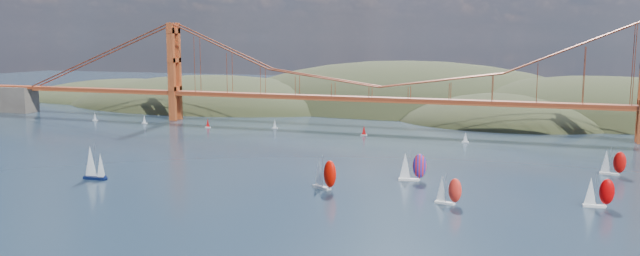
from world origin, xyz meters
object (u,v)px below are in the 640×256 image
at_px(sloop_navy, 94,163).
at_px(racer_2, 598,192).
at_px(racer_rwb, 412,166).
at_px(racer_0, 324,173).
at_px(racer_1, 448,190).
at_px(racer_3, 612,162).

distance_m(sloop_navy, racer_2, 155.82).
xyz_separation_m(sloop_navy, racer_rwb, (99.98, 32.70, -0.59)).
bearing_deg(racer_0, racer_1, 20.02).
bearing_deg(racer_rwb, sloop_navy, -170.66).
distance_m(racer_0, racer_3, 100.75).
distance_m(racer_2, racer_3, 47.22).
distance_m(racer_0, racer_2, 78.42).
xyz_separation_m(racer_1, racer_rwb, (-15.21, 25.70, 0.74)).
bearing_deg(sloop_navy, racer_1, -0.13).
height_order(racer_1, racer_rwb, racer_rwb).
bearing_deg(racer_2, racer_rwb, 157.46).
xyz_separation_m(racer_0, racer_2, (78.23, 5.40, -0.67)).
bearing_deg(racer_1, sloop_navy, -165.26).
height_order(racer_0, racer_3, racer_0).
bearing_deg(sloop_navy, racer_0, 5.44).
relative_size(sloop_navy, racer_3, 1.32).
distance_m(racer_0, racer_rwb, 31.10).
bearing_deg(racer_2, sloop_navy, 179.34).
relative_size(racer_3, racer_rwb, 0.91).
distance_m(racer_2, racer_rwb, 56.89).
bearing_deg(racer_1, racer_3, 61.36).
bearing_deg(racer_rwb, racer_2, -24.17).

